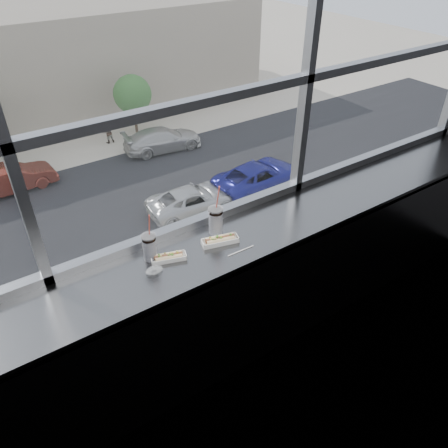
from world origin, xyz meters
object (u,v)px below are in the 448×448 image
hotdog_tray_right (220,240)px  car_near_d (193,196)px  soda_cup_left (150,246)px  wrapper (154,270)px  tree_right (132,94)px  soda_cup_right (216,220)px  loose_straw (241,251)px  hotdog_tray_left (169,257)px  car_far_c (162,136)px  car_near_e (258,172)px  car_far_b (11,174)px  pedestrian_d (107,130)px

hotdog_tray_right → car_near_d: 21.56m
hotdog_tray_right → soda_cup_left: bearing=-179.1°
wrapper → tree_right: bearing=68.3°
soda_cup_right → loose_straw: (0.03, -0.27, -0.11)m
hotdog_tray_left → car_far_c: (11.38, 24.24, -10.99)m
hotdog_tray_left → car_far_c: hotdog_tray_left is taller
loose_straw → wrapper: size_ratio=1.93×
loose_straw → car_near_e: loose_straw is taller
car_far_b → pedestrian_d: size_ratio=3.35×
soda_cup_right → tree_right: 31.50m
wrapper → car_far_c: 29.03m
hotdog_tray_left → loose_straw: size_ratio=1.17×
tree_right → wrapper: bearing=-111.7°
hotdog_tray_right → soda_cup_right: 0.15m
soda_cup_left → car_far_b: (1.32, 24.16, -11.04)m
car_far_b → car_near_d: bearing=-138.9°
hotdog_tray_right → loose_straw: hotdog_tray_right is taller
car_far_c → car_near_d: size_ratio=1.11×
loose_straw → tree_right: 31.70m
car_near_d → pedestrian_d: 11.36m
car_far_c → loose_straw: bearing=162.6°
pedestrian_d → tree_right: tree_right is taller
car_near_d → car_far_b: size_ratio=0.88×
car_near_e → hotdog_tray_right: bearing=135.6°
hotdog_tray_left → loose_straw: hotdog_tray_left is taller
soda_cup_left → car_far_c: bearing=64.6°
car_far_c → car_near_d: car_far_c is taller
hotdog_tray_left → loose_straw: 0.48m
soda_cup_right → pedestrian_d: bearing=73.5°
hotdog_tray_right → car_near_d: size_ratio=0.05×
soda_cup_right → wrapper: soda_cup_right is taller
pedestrian_d → hotdog_tray_left: bearing=72.7°
hotdog_tray_right → car_far_c: (11.01, 24.27, -10.99)m
hotdog_tray_left → soda_cup_right: soda_cup_right is taller
loose_straw → car_far_b: size_ratio=0.03×
hotdog_tray_left → car_far_b: 26.63m
car_near_e → car_far_b: size_ratio=0.99×
soda_cup_right → loose_straw: size_ratio=1.90×
soda_cup_left → soda_cup_right: (0.50, 0.00, 0.01)m
car_far_b → tree_right: bearing=-71.6°
soda_cup_left → car_far_c: (11.47, 24.16, -11.07)m
soda_cup_right → tree_right: bearing=69.2°
soda_cup_left → car_near_d: 21.71m
hotdog_tray_right → tree_right: bearing=83.9°
loose_straw → tree_right: loose_straw is taller
hotdog_tray_left → soda_cup_right: (0.42, 0.08, 0.09)m
hotdog_tray_right → wrapper: bearing=-163.4°
loose_straw → car_far_b: loose_straw is taller
soda_cup_right → car_near_d: size_ratio=0.07×
hotdog_tray_right → loose_straw: (0.07, -0.15, -0.02)m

